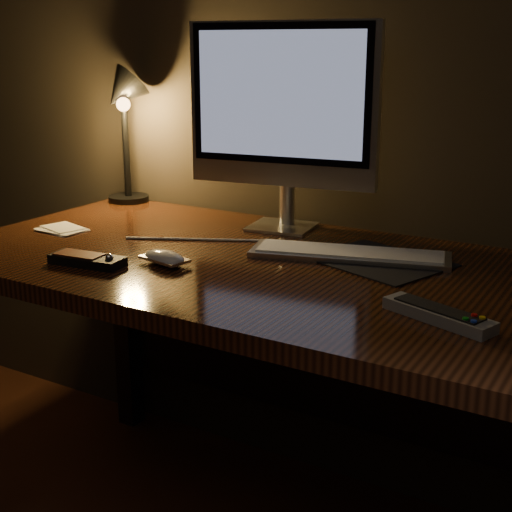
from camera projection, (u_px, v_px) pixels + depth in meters
The scene contains 10 objects.
desk at pixel (300, 310), 1.63m from camera, with size 1.60×0.75×0.75m.
monitor at pixel (282, 109), 1.76m from camera, with size 0.49×0.16×0.51m.
keyboard at pixel (350, 254), 1.59m from camera, with size 0.44×0.12×0.02m, color silver.
mousepad at pixel (378, 261), 1.56m from camera, with size 0.28×0.22×0.00m, color black.
mouse at pixel (165, 259), 1.54m from camera, with size 0.11×0.06×0.02m, color white.
media_remote at pixel (87, 260), 1.53m from camera, with size 0.17×0.08×0.03m.
tv_remote at pixel (438, 314), 1.22m from camera, with size 0.21×0.12×0.03m.
papers at pixel (62, 229), 1.83m from camera, with size 0.13×0.09×0.01m, color white.
desk_lamp at pixel (123, 111), 2.05m from camera, with size 0.19×0.21×0.41m.
cable at pixel (256, 249), 1.64m from camera, with size 0.01×0.01×0.66m, color white.
Camera 1 is at (0.69, 0.56, 1.20)m, focal length 50.00 mm.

